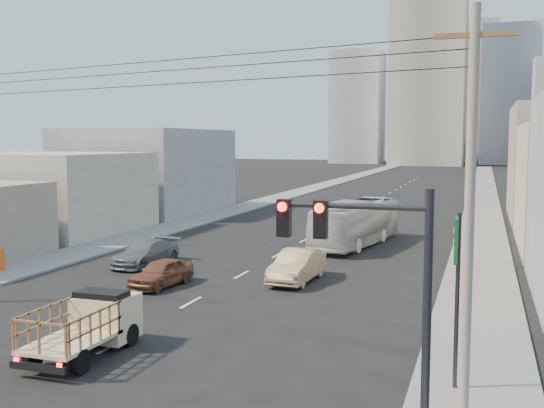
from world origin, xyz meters
The scene contains 19 objects.
ground centered at (0.00, 0.00, 0.00)m, with size 420.00×420.00×0.00m, color black.
sidewalk_left centered at (-11.75, 70.00, 0.06)m, with size 3.50×180.00×0.12m, color gray.
sidewalk_right centered at (11.75, 70.00, 0.06)m, with size 3.50×180.00×0.12m, color gray.
lane_dashes centered at (0.00, 53.00, 0.01)m, with size 0.15×104.00×0.01m.
flatbed_pickup centered at (-0.28, 0.92, 1.09)m, with size 1.95×4.41×1.90m.
city_bus centered at (3.86, 25.17, 1.50)m, with size 2.52×10.76×3.00m, color beige.
sedan_brown centered at (-2.67, 10.33, 0.66)m, with size 1.55×3.85×1.31m, color brown.
sedan_tan centered at (3.17, 13.44, 0.77)m, with size 1.64×4.69×1.55m, color tan.
sedan_grey centered at (-5.99, 14.66, 0.68)m, with size 1.92×4.71×1.37m, color slate.
traffic_signal centered at (9.77, -3.51, 4.08)m, with size 3.23×0.35×6.00m.
green_sign centered at (11.16, 1.50, 3.74)m, with size 0.18×1.60×5.00m.
utility_pole centered at (11.50, -1.00, 5.19)m, with size 1.80×0.24×10.00m.
overhead_wires centered at (0.00, 1.50, 8.97)m, with size 23.01×5.02×0.72m.
bldg_left_mid centered at (-19.00, 24.00, 3.00)m, with size 11.00×12.00×6.00m, color #ADA48C.
bldg_left_far centered at (-19.50, 39.00, 4.00)m, with size 12.00×16.00×8.00m, color gray.
high_rise_tower centered at (-4.00, 170.00, 30.00)m, with size 20.00×20.00×60.00m, color tan.
midrise_ne centered at (18.00, 185.00, 20.00)m, with size 16.00×16.00×40.00m, color #989CA1.
midrise_nw centered at (-26.00, 180.00, 17.00)m, with size 15.00×15.00×34.00m, color #989CA1.
midrise_back centered at (6.00, 200.00, 22.00)m, with size 18.00×18.00×44.00m, color gray.
Camera 1 is at (11.80, -16.26, 6.93)m, focal length 42.00 mm.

